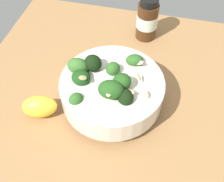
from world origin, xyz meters
The scene contains 4 objects.
ground_plane centered at (0.00, 0.00, -1.94)cm, with size 68.83×68.83×3.88cm, color #996D42.
bowl_of_broccoli centered at (-2.28, 0.90, 4.68)cm, with size 20.69×20.69×10.87cm.
lemon_wedge centered at (-15.59, -5.19, 2.46)cm, with size 6.97×4.24×4.91cm, color yellow.
bottle_tall centered at (1.42, 24.13, 5.32)cm, with size 5.31×5.31×11.27cm.
Camera 1 is at (5.81, -32.07, 46.84)cm, focal length 43.19 mm.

